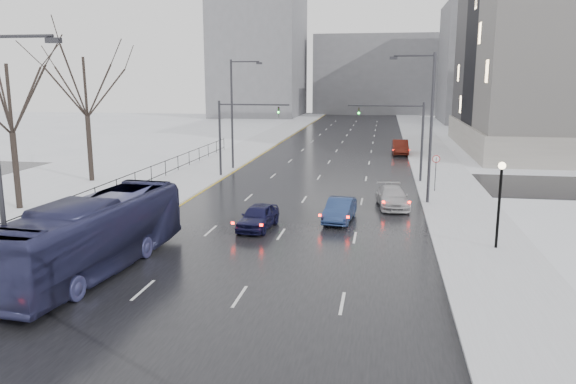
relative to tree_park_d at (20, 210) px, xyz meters
The scene contains 23 objects.
road 31.51m from the tree_park_d, 55.60° to the left, with size 16.00×150.00×0.04m, color black.
cross_road 22.65m from the tree_park_d, 38.19° to the left, with size 130.00×10.00×0.04m, color black.
sidewalk_left 27.01m from the tree_park_d, 74.32° to the left, with size 5.00×150.00×0.16m, color silver.
sidewalk_right 38.43m from the tree_park_d, 42.57° to the left, with size 5.00×150.00×0.16m, color silver.
park_strip 26.09m from the tree_park_d, 94.84° to the left, with size 14.00×150.00×0.12m, color white.
tree_park_d is the anchor object (origin of this frame).
tree_park_e 10.01m from the tree_park_d, 92.29° to the left, with size 9.45×9.45×13.50m, color black, non-canonical shape.
iron_fence 6.31m from the tree_park_d, 39.81° to the right, with size 0.06×70.00×1.30m.
streetlight_r_mid 27.24m from the tree_park_d, 13.01° to the left, with size 2.95×0.25×10.00m.
streetlight_l_near 17.90m from the tree_park_d, 55.47° to the right, with size 2.95×0.25×10.00m.
streetlight_l_far 21.17m from the tree_park_d, 61.85° to the left, with size 2.95×0.25×10.00m.
lamppost_r_mid 29.23m from the tree_park_d, ahead, with size 0.36×0.36×4.28m.
mast_signal_right 29.05m from the tree_park_d, 29.12° to the left, with size 6.10×0.33×6.50m.
mast_signal_left 17.96m from the tree_park_d, 53.20° to the left, with size 6.10×0.33×6.50m.
no_uturn_sign 28.88m from the tree_park_d, 20.32° to the left, with size 0.60×0.06×2.70m.
bldg_far_right 93.70m from the tree_park_d, 60.51° to the left, with size 24.00×20.00×22.00m, color slate.
bldg_far_left 92.17m from the tree_park_d, 92.64° to the left, with size 18.00×22.00×28.00m, color slate.
bldg_far_center 108.59m from the tree_park_d, 78.38° to the left, with size 30.00×18.00×18.00m, color slate.
bus 15.00m from the tree_park_d, 43.57° to the right, with size 2.77×11.84×3.30m, color navy.
sedan_center_near 16.46m from the tree_park_d, ahead, with size 1.64×4.06×1.38m, color #111235.
sedan_right_near 20.74m from the tree_park_d, ahead, with size 1.44×4.12×1.36m, color navy.
sedan_right_far 24.30m from the tree_park_d, 11.10° to the left, with size 1.88×4.63×1.34m, color #AEADB1.
sedan_right_distant 39.94m from the tree_park_d, 51.24° to the left, with size 1.68×4.81×1.59m, color #4D150D.
Camera 1 is at (5.33, 2.00, 8.42)m, focal length 35.00 mm.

